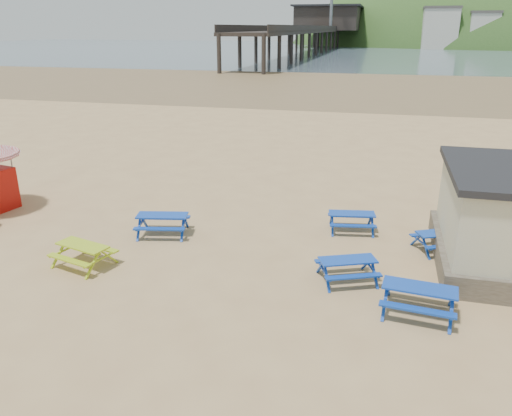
# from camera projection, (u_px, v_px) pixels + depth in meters

# --- Properties ---
(ground) EXTENTS (400.00, 400.00, 0.00)m
(ground) POSITION_uv_depth(u_px,v_px,m) (226.00, 249.00, 16.96)
(ground) COLOR tan
(ground) RESTS_ON ground
(wet_sand) EXTENTS (400.00, 400.00, 0.00)m
(wet_sand) POSITION_uv_depth(u_px,v_px,m) (350.00, 83.00, 67.04)
(wet_sand) COLOR olive
(wet_sand) RESTS_ON ground
(sea) EXTENTS (400.00, 400.00, 0.00)m
(sea) POSITION_uv_depth(u_px,v_px,m) (375.00, 49.00, 171.77)
(sea) COLOR #4D606E
(sea) RESTS_ON ground
(picnic_table_blue_a) EXTENTS (2.07, 1.80, 0.76)m
(picnic_table_blue_a) POSITION_uv_depth(u_px,v_px,m) (163.00, 224.00, 18.01)
(picnic_table_blue_a) COLOR #1547A5
(picnic_table_blue_a) RESTS_ON ground
(picnic_table_blue_b) EXTENTS (1.86, 1.60, 0.70)m
(picnic_table_blue_b) POSITION_uv_depth(u_px,v_px,m) (351.00, 222.00, 18.33)
(picnic_table_blue_b) COLOR #1547A5
(picnic_table_blue_b) RESTS_ON ground
(picnic_table_blue_c) EXTENTS (1.98, 1.84, 0.66)m
(picnic_table_blue_c) POSITION_uv_depth(u_px,v_px,m) (440.00, 241.00, 16.71)
(picnic_table_blue_c) COLOR #1547A5
(picnic_table_blue_c) RESTS_ON ground
(picnic_table_blue_e) EXTENTS (2.02, 1.69, 0.78)m
(picnic_table_blue_e) POSITION_uv_depth(u_px,v_px,m) (418.00, 300.00, 12.99)
(picnic_table_blue_e) COLOR #1547A5
(picnic_table_blue_e) RESTS_ON ground
(picnic_table_blue_f) EXTENTS (2.05, 1.88, 0.70)m
(picnic_table_blue_f) POSITION_uv_depth(u_px,v_px,m) (347.00, 270.00, 14.70)
(picnic_table_blue_f) COLOR #1547A5
(picnic_table_blue_f) RESTS_ON ground
(picnic_table_yellow) EXTENTS (2.01, 1.77, 0.72)m
(picnic_table_yellow) POSITION_uv_depth(u_px,v_px,m) (84.00, 255.00, 15.63)
(picnic_table_yellow) COLOR #A3BE0C
(picnic_table_yellow) RESTS_ON ground
(pier) EXTENTS (24.00, 220.00, 39.29)m
(pier) POSITION_uv_depth(u_px,v_px,m) (326.00, 32.00, 181.59)
(pier) COLOR black
(pier) RESTS_ON ground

